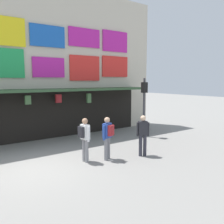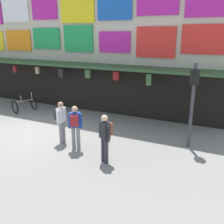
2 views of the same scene
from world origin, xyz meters
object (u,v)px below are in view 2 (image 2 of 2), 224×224
at_px(pedestrian_in_red, 105,135).
at_px(pedestrian_in_yellow, 75,125).
at_px(pedestrian_in_green, 61,119).
at_px(traffic_light_far, 193,92).
at_px(bicycle_parked, 25,105).

bearing_deg(pedestrian_in_red, pedestrian_in_yellow, 163.85).
distance_m(pedestrian_in_red, pedestrian_in_yellow, 1.50).
bearing_deg(pedestrian_in_yellow, pedestrian_in_green, 161.16).
xyz_separation_m(traffic_light_far, pedestrian_in_yellow, (-3.77, -2.06, -1.16)).
distance_m(traffic_light_far, pedestrian_in_red, 3.59).
distance_m(bicycle_parked, pedestrian_in_red, 7.46).
height_order(bicycle_parked, pedestrian_in_green, pedestrian_in_green).
bearing_deg(pedestrian_in_yellow, pedestrian_in_red, -16.15).
relative_size(bicycle_parked, pedestrian_in_red, 0.80).
height_order(pedestrian_in_green, pedestrian_in_yellow, same).
relative_size(bicycle_parked, pedestrian_in_green, 0.80).
bearing_deg(pedestrian_in_red, traffic_light_far, 46.74).
xyz_separation_m(pedestrian_in_green, pedestrian_in_yellow, (0.85, -0.29, 0.00)).
bearing_deg(traffic_light_far, pedestrian_in_green, -159.07).
height_order(traffic_light_far, bicycle_parked, traffic_light_far).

